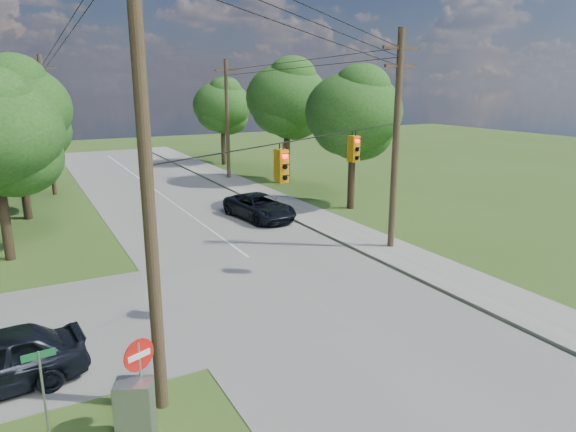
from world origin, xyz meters
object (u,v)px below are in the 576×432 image
pole_sw (146,165)px  car_main_north (260,207)px  pole_ne (396,139)px  pole_north_w (47,125)px  pole_north_e (227,119)px  control_cabinet (135,411)px  do_not_enter_sign (140,365)px

pole_sw → car_main_north: pole_sw is taller
pole_ne → car_main_north: pole_ne is taller
pole_sw → pole_north_w: bearing=90.8°
pole_north_e → control_cabinet: (-14.34, -30.60, -4.39)m
pole_ne → do_not_enter_sign: 16.85m
pole_north_w → pole_north_e: bearing=0.0°
pole_north_e → pole_ne: bearing=-90.0°
do_not_enter_sign → car_main_north: bearing=34.7°
pole_ne → control_cabinet: pole_ne is taller
pole_ne → do_not_enter_sign: size_ratio=4.37×
pole_north_w → control_cabinet: pole_north_w is taller
car_main_north → do_not_enter_sign: do_not_enter_sign is taller
pole_north_e → do_not_enter_sign: bearing=-114.9°
pole_north_w → pole_ne: bearing=-57.7°
car_main_north → pole_north_e: bearing=68.0°
pole_sw → pole_ne: 15.51m
pole_ne → control_cabinet: size_ratio=7.06×
car_main_north → do_not_enter_sign: bearing=-130.8°
pole_sw → do_not_enter_sign: pole_sw is taller
car_main_north → do_not_enter_sign: 19.86m
car_main_north → control_cabinet: (-10.94, -16.88, -0.03)m
pole_ne → pole_sw: bearing=-150.6°
pole_ne → do_not_enter_sign: bearing=-149.3°
pole_sw → car_main_north: bearing=57.6°
pole_ne → do_not_enter_sign: (-14.13, -8.40, -3.72)m
pole_north_w → control_cabinet: size_ratio=6.73×
pole_sw → control_cabinet: 5.64m
car_main_north → control_cabinet: bearing=-131.0°
pole_sw → control_cabinet: size_ratio=8.07×
pole_north_e → do_not_enter_sign: pole_north_e is taller
pole_north_e → control_cabinet: pole_north_e is taller
pole_north_e → car_main_north: bearing=-103.9°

